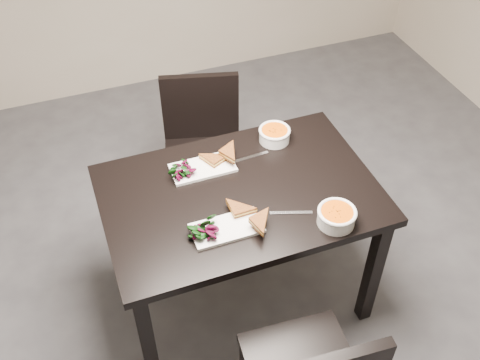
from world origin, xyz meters
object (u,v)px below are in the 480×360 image
(plate_far, at_px, (203,168))
(soup_bowl_far, at_px, (274,134))
(plate_near, at_px, (227,228))
(soup_bowl_near, at_px, (337,216))
(chair_far, at_px, (203,143))
(table, at_px, (240,207))

(plate_far, relative_size, soup_bowl_far, 1.91)
(plate_near, bearing_deg, soup_bowl_far, 48.76)
(soup_bowl_near, relative_size, plate_far, 0.56)
(plate_near, distance_m, soup_bowl_far, 0.62)
(chair_far, distance_m, plate_near, 0.93)
(chair_far, bearing_deg, plate_far, -91.25)
(table, relative_size, soup_bowl_near, 7.38)
(soup_bowl_near, height_order, soup_bowl_far, soup_bowl_near)
(table, bearing_deg, plate_far, 119.00)
(soup_bowl_near, bearing_deg, plate_far, 129.49)
(chair_far, xyz_separation_m, soup_bowl_far, (0.24, -0.41, 0.30))
(chair_far, bearing_deg, soup_bowl_far, -44.28)
(table, height_order, plate_far, plate_far)
(soup_bowl_near, bearing_deg, plate_near, 164.53)
(plate_near, relative_size, soup_bowl_near, 1.78)
(plate_near, bearing_deg, plate_far, 87.12)
(chair_far, xyz_separation_m, plate_near, (-0.16, -0.87, 0.27))
(plate_near, bearing_deg, chair_far, 79.58)
(plate_near, xyz_separation_m, plate_far, (0.02, 0.38, 0.00))
(table, height_order, soup_bowl_near, soup_bowl_near)
(soup_bowl_near, height_order, plate_far, soup_bowl_near)
(soup_bowl_far, bearing_deg, table, -135.35)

